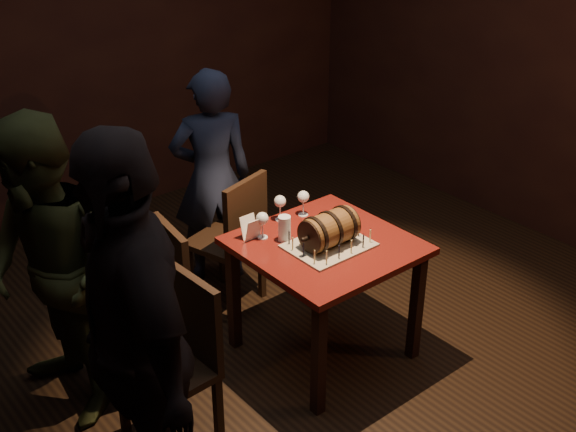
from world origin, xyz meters
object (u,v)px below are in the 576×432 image
(wine_glass_mid, at_px, (280,202))
(wine_glass_right, at_px, (303,198))
(pub_table, at_px, (325,259))
(barrel_cake, at_px, (329,229))
(person_left_rear, at_px, (49,277))
(person_back, at_px, (212,178))
(chair_left_rear, at_px, (158,296))
(wine_glass_left, at_px, (262,220))
(pint_of_ale, at_px, (284,229))
(chair_left_front, at_px, (180,354))
(person_left_front, at_px, (135,344))
(chair_back, at_px, (234,235))

(wine_glass_mid, height_order, wine_glass_right, same)
(pub_table, height_order, barrel_cake, barrel_cake)
(pub_table, xyz_separation_m, person_left_rear, (-1.39, 0.51, 0.19))
(barrel_cake, distance_m, person_back, 1.19)
(chair_left_rear, relative_size, person_left_rear, 0.56)
(person_back, distance_m, person_left_rear, 1.53)
(barrel_cake, relative_size, person_left_rear, 0.22)
(wine_glass_left, relative_size, person_left_rear, 0.10)
(pub_table, bearing_deg, chair_left_rear, 152.37)
(pint_of_ale, bearing_deg, barrel_cake, -55.62)
(wine_glass_left, xyz_separation_m, wine_glass_mid, (0.21, 0.11, -0.00))
(chair_left_front, bearing_deg, wine_glass_right, 19.91)
(wine_glass_mid, xyz_separation_m, person_left_rear, (-1.37, 0.13, -0.03))
(person_back, relative_size, person_left_rear, 0.90)
(pub_table, distance_m, pint_of_ale, 0.30)
(wine_glass_mid, height_order, person_left_rear, person_left_rear)
(wine_glass_mid, xyz_separation_m, person_left_front, (-1.37, -0.76, 0.08))
(wine_glass_left, distance_m, person_back, 0.91)
(person_left_front, bearing_deg, chair_left_rear, 158.54)
(chair_back, xyz_separation_m, person_left_rear, (-1.28, -0.23, 0.31))
(pub_table, distance_m, wine_glass_mid, 0.44)
(chair_left_rear, xyz_separation_m, person_left_rear, (-0.55, 0.07, 0.31))
(wine_glass_right, bearing_deg, wine_glass_left, -169.51)
(chair_left_rear, distance_m, person_left_front, 1.08)
(pub_table, relative_size, chair_left_rear, 0.97)
(wine_glass_left, xyz_separation_m, wine_glass_right, (0.36, 0.07, 0.00))
(person_back, bearing_deg, barrel_cake, 112.77)
(pub_table, height_order, person_left_rear, person_left_rear)
(wine_glass_right, height_order, person_left_front, person_left_front)
(pub_table, distance_m, person_left_rear, 1.50)
(barrel_cake, distance_m, wine_glass_right, 0.40)
(barrel_cake, distance_m, person_left_front, 1.42)
(pub_table, xyz_separation_m, pint_of_ale, (-0.16, 0.17, 0.18))
(pub_table, distance_m, barrel_cake, 0.22)
(wine_glass_right, bearing_deg, pint_of_ale, -149.27)
(wine_glass_right, xyz_separation_m, chair_back, (-0.23, 0.41, -0.35))
(person_back, bearing_deg, chair_left_rear, 63.22)
(chair_back, bearing_deg, chair_left_front, -138.11)
(pint_of_ale, distance_m, person_back, 0.99)
(barrel_cake, bearing_deg, wine_glass_mid, 91.43)
(chair_left_rear, height_order, chair_left_front, same)
(wine_glass_left, height_order, chair_left_rear, chair_left_rear)
(person_left_rear, bearing_deg, wine_glass_left, 76.96)
(wine_glass_right, bearing_deg, pub_table, -109.68)
(pub_table, relative_size, chair_left_front, 0.97)
(chair_left_front, bearing_deg, person_back, 49.93)
(pub_table, relative_size, wine_glass_mid, 5.59)
(person_left_front, bearing_deg, barrel_cake, 116.09)
(wine_glass_mid, relative_size, chair_back, 0.17)
(chair_left_rear, xyz_separation_m, person_back, (0.85, 0.70, 0.23))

